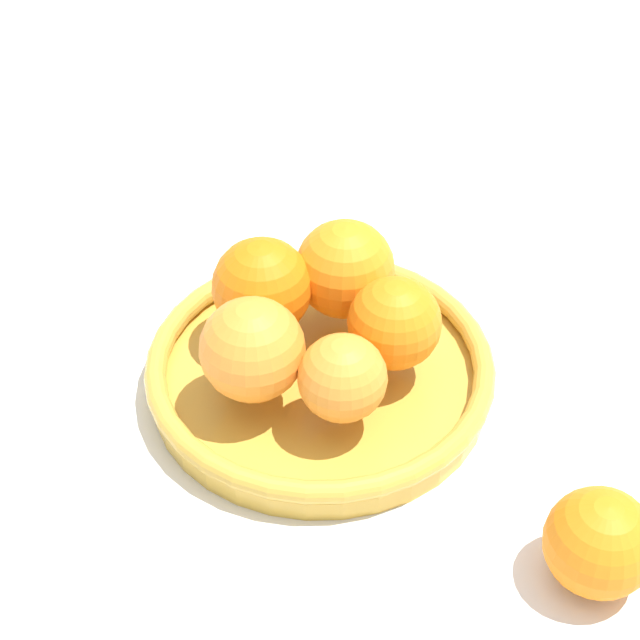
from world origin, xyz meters
TOP-DOWN VIEW (x-y plane):
  - ground_plane at (0.00, 0.00)m, footprint 4.00×4.00m
  - fruit_bowl at (0.00, 0.00)m, footprint 0.27×0.27m
  - orange_pile at (-0.00, -0.01)m, footprint 0.19×0.18m
  - stray_orange at (-0.02, 0.25)m, footprint 0.07×0.07m

SIDE VIEW (x-z plane):
  - ground_plane at x=0.00m, z-range 0.00..0.00m
  - fruit_bowl at x=0.00m, z-range 0.00..0.03m
  - stray_orange at x=-0.02m, z-range 0.00..0.07m
  - orange_pile at x=0.00m, z-range 0.03..0.11m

